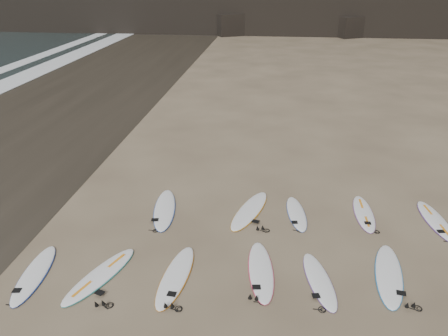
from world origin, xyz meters
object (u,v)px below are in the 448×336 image
(surfboard_3, at_px, (319,280))
(surfboard_6, at_px, (250,210))
(surfboard_0, at_px, (100,275))
(surfboard_8, at_px, (364,213))
(surfboard_5, at_px, (165,209))
(surfboard_9, at_px, (436,220))
(surfboard_1, at_px, (176,276))
(surfboard_2, at_px, (261,270))
(surfboard_11, at_px, (34,274))
(surfboard_7, at_px, (297,213))
(surfboard_4, at_px, (389,274))

(surfboard_3, bearing_deg, surfboard_6, 109.04)
(surfboard_0, distance_m, surfboard_8, 8.44)
(surfboard_5, bearing_deg, surfboard_9, -7.25)
(surfboard_6, xyz_separation_m, surfboard_9, (5.91, 0.05, -0.00))
(surfboard_3, distance_m, surfboard_9, 5.18)
(surfboard_1, distance_m, surfboard_2, 2.25)
(surfboard_6, distance_m, surfboard_11, 6.70)
(surfboard_0, bearing_deg, surfboard_9, 42.82)
(surfboard_5, height_order, surfboard_6, same)
(surfboard_3, relative_size, surfboard_7, 1.04)
(surfboard_3, height_order, surfboard_5, surfboard_5)
(surfboard_0, relative_size, surfboard_7, 1.18)
(surfboard_2, relative_size, surfboard_7, 1.16)
(surfboard_8, height_order, surfboard_11, surfboard_11)
(surfboard_3, height_order, surfboard_7, surfboard_3)
(surfboard_2, height_order, surfboard_7, surfboard_2)
(surfboard_2, height_order, surfboard_8, surfboard_2)
(surfboard_1, bearing_deg, surfboard_5, 113.29)
(surfboard_3, relative_size, surfboard_9, 0.93)
(surfboard_0, relative_size, surfboard_11, 1.05)
(surfboard_7, bearing_deg, surfboard_11, -157.77)
(surfboard_4, distance_m, surfboard_7, 3.70)
(surfboard_4, bearing_deg, surfboard_9, 63.84)
(surfboard_3, bearing_deg, surfboard_0, 172.80)
(surfboard_0, height_order, surfboard_5, surfboard_5)
(surfboard_8, distance_m, surfboard_11, 10.05)
(surfboard_9, bearing_deg, surfboard_11, -166.43)
(surfboard_5, relative_size, surfboard_9, 1.09)
(surfboard_5, xyz_separation_m, surfboard_11, (-2.59, -3.70, -0.00))
(surfboard_5, relative_size, surfboard_7, 1.23)
(surfboard_6, bearing_deg, surfboard_9, 18.06)
(surfboard_6, xyz_separation_m, surfboard_7, (1.54, -0.00, -0.01))
(surfboard_1, height_order, surfboard_9, surfboard_1)
(surfboard_3, height_order, surfboard_9, surfboard_9)
(surfboard_1, relative_size, surfboard_5, 0.96)
(surfboard_1, distance_m, surfboard_7, 4.84)
(surfboard_8, relative_size, surfboard_9, 0.95)
(surfboard_2, relative_size, surfboard_5, 0.94)
(surfboard_0, bearing_deg, surfboard_7, 57.07)
(surfboard_4, bearing_deg, surfboard_2, -167.11)
(surfboard_1, bearing_deg, surfboard_9, 30.51)
(surfboard_3, relative_size, surfboard_11, 0.93)
(surfboard_1, relative_size, surfboard_9, 1.05)
(surfboard_1, distance_m, surfboard_6, 3.98)
(surfboard_1, xyz_separation_m, surfboard_9, (7.61, 3.66, -0.00))
(surfboard_8, bearing_deg, surfboard_6, -176.03)
(surfboard_3, relative_size, surfboard_6, 0.84)
(surfboard_0, height_order, surfboard_4, surfboard_4)
(surfboard_3, distance_m, surfboard_5, 5.73)
(surfboard_2, distance_m, surfboard_11, 5.96)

